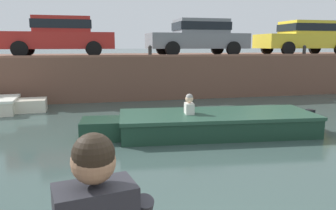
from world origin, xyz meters
name	(u,v)px	position (x,y,z in m)	size (l,w,h in m)	color
ground_plane	(141,141)	(0.00, 5.34, 0.00)	(400.00, 400.00, 0.00)	#384C47
far_quay_wall	(116,73)	(0.00, 13.69, 0.85)	(60.00, 6.00, 1.70)	brown
far_wall_coping	(120,56)	(0.00, 10.81, 1.74)	(60.00, 0.24, 0.08)	brown
motorboat_passing	(208,124)	(1.68, 5.55, 0.26)	(5.76, 2.10, 1.01)	#193828
car_left_inner_red	(60,35)	(-2.23, 12.06, 2.54)	(4.31, 2.04, 1.54)	#B2231E
car_centre_grey	(198,36)	(3.51, 12.06, 2.54)	(4.32, 2.00, 1.54)	slate
car_right_inner_yellow	(305,36)	(8.72, 12.06, 2.54)	(4.28, 2.04, 1.54)	yellow
mooring_bollard_mid	(150,51)	(1.18, 10.94, 1.94)	(0.15, 0.15, 0.45)	#2D2B28
mooring_bollard_east	(304,50)	(7.97, 10.94, 1.94)	(0.15, 0.15, 0.45)	#2D2B28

